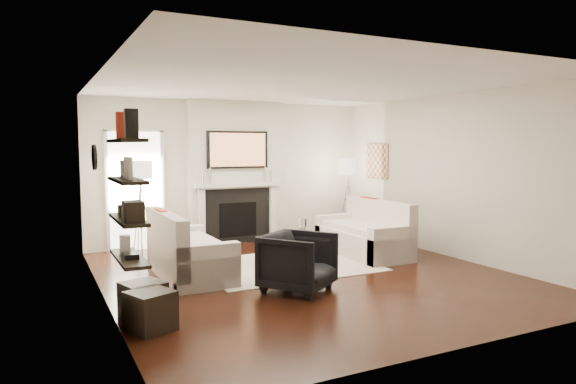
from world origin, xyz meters
name	(u,v)px	position (x,y,z in m)	size (l,w,h in m)	color
room_envelope	(307,181)	(0.00, 0.00, 1.35)	(6.00, 6.00, 6.00)	black
chimney_breast	(235,172)	(0.00, 2.88, 1.35)	(1.80, 0.25, 2.70)	silver
fireplace_surround	(238,216)	(0.00, 2.74, 0.52)	(1.30, 0.02, 1.04)	black
firebox	(238,220)	(0.00, 2.73, 0.45)	(0.75, 0.02, 0.65)	black
mantel_pilaster_l	(202,217)	(-0.72, 2.71, 0.55)	(0.12, 0.08, 1.10)	white
mantel_pilaster_r	(273,212)	(0.72, 2.71, 0.55)	(0.12, 0.08, 1.10)	white
mantel_shelf	(238,185)	(0.00, 2.69, 1.12)	(1.70, 0.18, 0.07)	white
tv_body	(238,150)	(0.00, 2.71, 1.78)	(1.20, 0.06, 0.70)	black
tv_screen	(238,150)	(0.00, 2.68, 1.78)	(1.10, 0.01, 0.62)	#BF723F
candlestick_l_tall	(210,176)	(-0.55, 2.70, 1.30)	(0.04, 0.04, 0.30)	silver
candlestick_l_short	(203,178)	(-0.68, 2.70, 1.27)	(0.04, 0.04, 0.24)	silver
candlestick_r_tall	(265,174)	(0.55, 2.70, 1.30)	(0.04, 0.04, 0.30)	silver
candlestick_r_short	(271,176)	(0.68, 2.70, 1.27)	(0.04, 0.04, 0.24)	silver
hallway_panel	(135,191)	(-1.85, 2.98, 1.05)	(0.90, 0.02, 2.10)	white
door_trim_l	(107,192)	(-2.33, 2.96, 1.05)	(0.06, 0.06, 2.16)	white
door_trim_r	(162,190)	(-1.37, 2.96, 1.05)	(0.06, 0.06, 2.16)	white
door_trim_top	(134,130)	(-1.85, 2.96, 2.13)	(1.02, 0.06, 0.06)	white
rug	(285,265)	(-0.03, 0.64, 0.01)	(2.60, 2.00, 0.01)	beige
loveseat_left_base	(190,261)	(-1.51, 0.69, 0.21)	(0.85, 1.80, 0.42)	beige
loveseat_left_back	(166,242)	(-1.85, 0.69, 0.53)	(0.18, 1.80, 0.80)	beige
loveseat_left_arm_n	(208,267)	(-1.51, -0.12, 0.30)	(0.85, 0.18, 0.60)	beige
loveseat_left_arm_s	(176,245)	(-1.51, 1.50, 0.30)	(0.85, 0.18, 0.60)	beige
loveseat_left_cushion	(193,243)	(-1.46, 0.69, 0.47)	(0.63, 1.44, 0.10)	beige
pillow_left_orange	(161,224)	(-1.85, 0.99, 0.73)	(0.10, 0.42, 0.42)	#9C2413
pillow_left_charcoal	(171,231)	(-1.85, 0.39, 0.72)	(0.10, 0.40, 0.40)	black
loveseat_right_base	(363,243)	(1.51, 0.78, 0.21)	(0.85, 1.80, 0.42)	beige
loveseat_right_back	(379,223)	(1.85, 0.78, 0.53)	(0.18, 1.80, 0.80)	beige
loveseat_right_arm_n	(393,246)	(1.51, -0.03, 0.30)	(0.85, 0.18, 0.60)	beige
loveseat_right_arm_s	(337,230)	(1.51, 1.59, 0.30)	(0.85, 0.18, 0.60)	beige
loveseat_right_cushion	(360,228)	(1.46, 0.78, 0.47)	(0.63, 1.44, 0.10)	beige
pillow_right_orange	(369,209)	(1.85, 1.08, 0.73)	(0.10, 0.42, 0.42)	#9C2413
pillow_right_charcoal	(390,214)	(1.85, 0.48, 0.72)	(0.10, 0.40, 0.40)	black
coffee_table	(294,238)	(0.20, 0.80, 0.40)	(1.10, 0.55, 0.04)	black
coffee_leg_nw	(271,256)	(-0.30, 0.58, 0.19)	(0.02, 0.02, 0.38)	silver
coffee_leg_ne	(328,250)	(0.70, 0.58, 0.19)	(0.02, 0.02, 0.38)	silver
coffee_leg_sw	(260,251)	(-0.30, 1.02, 0.19)	(0.02, 0.02, 0.38)	silver
coffee_leg_se	(314,245)	(0.70, 1.02, 0.19)	(0.02, 0.02, 0.38)	silver
hurricane_glass	(302,227)	(0.35, 0.80, 0.56)	(0.15, 0.15, 0.27)	white
hurricane_candle	(302,231)	(0.35, 0.80, 0.50)	(0.09, 0.09, 0.13)	white
copper_bowl	(280,236)	(-0.05, 0.80, 0.45)	(0.32, 0.32, 0.05)	#BB491F
armchair	(298,259)	(-0.48, -0.66, 0.41)	(0.80, 0.75, 0.82)	black
lamp_left_post	(141,220)	(-1.85, 2.47, 0.60)	(0.02, 0.02, 1.20)	silver
lamp_left_shade	(140,170)	(-1.85, 2.47, 1.45)	(0.40, 0.40, 0.30)	white
lamp_left_leg_a	(148,219)	(-1.74, 2.47, 0.60)	(0.02, 0.02, 1.25)	silver
lamp_left_leg_b	(137,219)	(-1.91, 2.57, 0.60)	(0.02, 0.02, 1.25)	silver
lamp_left_leg_c	(139,221)	(-1.91, 2.38, 0.60)	(0.02, 0.02, 1.25)	silver
lamp_right_post	(348,210)	(2.05, 2.06, 0.60)	(0.02, 0.02, 1.20)	silver
lamp_right_shade	(348,167)	(2.05, 2.06, 1.45)	(0.40, 0.40, 0.30)	white
lamp_right_leg_a	(353,209)	(2.16, 2.06, 0.60)	(0.02, 0.02, 1.25)	silver
lamp_right_leg_b	(343,209)	(2.00, 2.16, 0.60)	(0.02, 0.02, 1.25)	silver
lamp_right_leg_c	(348,210)	(1.99, 1.97, 0.60)	(0.02, 0.02, 1.25)	silver
console_top	(369,202)	(2.57, 2.11, 0.73)	(0.35, 1.20, 0.04)	black
console_leg_n	(385,224)	(2.57, 1.56, 0.35)	(0.30, 0.04, 0.71)	black
console_leg_s	(353,217)	(2.57, 2.66, 0.35)	(0.30, 0.04, 0.71)	black
wall_art	(377,161)	(2.73, 2.05, 1.55)	(0.03, 0.70, 0.70)	#AE7A57
shelf_bottom	(129,258)	(-2.62, -1.00, 0.70)	(0.25, 1.00, 0.04)	black
shelf_lower	(128,220)	(-2.62, -1.00, 1.10)	(0.25, 1.00, 0.04)	black
shelf_upper	(127,180)	(-2.62, -1.00, 1.50)	(0.25, 1.00, 0.04)	black
shelf_top	(126,141)	(-2.62, -1.00, 1.90)	(0.25, 1.00, 0.04)	black
decor_magfile_a	(131,124)	(-2.62, -1.32, 2.06)	(0.12, 0.10, 0.28)	black
decor_magfile_b	(122,126)	(-2.62, -0.80, 2.06)	(0.12, 0.10, 0.28)	#9C2413
decor_frame_a	(128,168)	(-2.62, -1.08, 1.63)	(0.04, 0.30, 0.22)	white
decor_frame_b	(124,169)	(-2.62, -0.80, 1.61)	(0.04, 0.22, 0.18)	black
decor_wine_rack	(133,211)	(-2.62, -1.30, 1.22)	(0.18, 0.25, 0.20)	black
decor_box_small	(126,211)	(-2.62, -0.86, 1.18)	(0.15, 0.12, 0.12)	black
decor_books	(131,256)	(-2.62, -1.08, 0.74)	(0.14, 0.20, 0.05)	black
decor_box_tall	(125,244)	(-2.62, -0.74, 0.81)	(0.10, 0.10, 0.18)	white
clock_rim	(94,157)	(-2.73, 0.90, 1.70)	(0.34, 0.34, 0.04)	black
clock_face	(96,157)	(-2.71, 0.90, 1.70)	(0.29, 0.29, 0.01)	white
ottoman_near	(143,301)	(-2.47, -0.88, 0.20)	(0.40, 0.40, 0.40)	black
ottoman_far	(151,311)	(-2.47, -1.26, 0.20)	(0.40, 0.40, 0.40)	black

